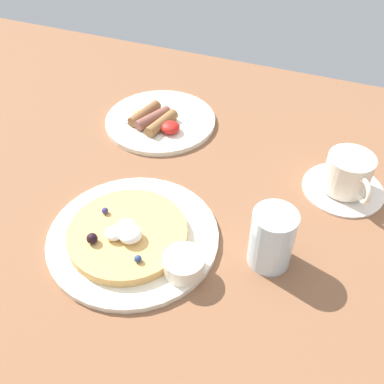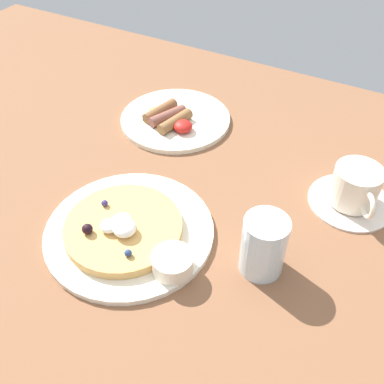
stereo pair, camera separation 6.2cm
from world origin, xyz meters
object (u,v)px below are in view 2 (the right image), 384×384
coffee_cup (356,185)px  water_glass (263,245)px  syrup_ramekin (173,263)px  breakfast_plate (175,119)px  coffee_saucer (350,201)px  pancake_plate (130,231)px

coffee_cup → water_glass: bearing=-113.1°
syrup_ramekin → breakfast_plate: 38.76cm
syrup_ramekin → coffee_cup: coffee_cup is taller
syrup_ramekin → water_glass: (10.56, 7.17, 2.29)cm
coffee_saucer → syrup_ramekin: bearing=-125.0°
breakfast_plate → coffee_cup: bearing=-10.3°
syrup_ramekin → water_glass: 12.97cm
breakfast_plate → coffee_saucer: 38.60cm
breakfast_plate → coffee_saucer: bearing=-10.1°
coffee_saucer → water_glass: (-8.22, -19.63, 4.37)cm
pancake_plate → water_glass: water_glass is taller
breakfast_plate → coffee_saucer: size_ratio=1.63×
pancake_plate → syrup_ramekin: syrup_ramekin is taller
pancake_plate → coffee_cup: coffee_cup is taller
breakfast_plate → coffee_cup: (38.10, -6.94, 3.60)cm
coffee_saucer → breakfast_plate: bearing=169.9°
syrup_ramekin → coffee_cup: size_ratio=0.60×
syrup_ramekin → coffee_saucer: 32.79cm
pancake_plate → syrup_ramekin: size_ratio=4.41×
coffee_cup → syrup_ramekin: bearing=-125.3°
water_glass → coffee_cup: bearing=66.9°
coffee_saucer → water_glass: 21.73cm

